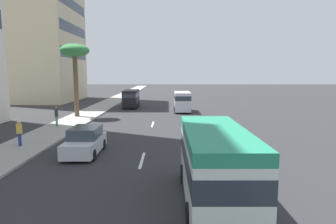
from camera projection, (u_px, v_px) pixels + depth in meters
The scene contains 12 objects.
ground_plane at pixel (155, 117), 34.26m from camera, with size 198.00×198.00×0.00m, color #2D2D30.
sidewalk_right at pixel (83, 116), 34.25m from camera, with size 162.00×3.55×0.15m, color #9E9B93.
lane_stripe_mid at pixel (142, 160), 17.30m from camera, with size 3.20×0.16×0.01m, color silver.
lane_stripe_far at pixel (153, 124), 29.36m from camera, with size 3.20×0.16×0.01m, color silver.
van_lead at pixel (182, 101), 38.57m from camera, with size 4.69×2.10×2.54m.
minibus_second at pixel (215, 162), 11.53m from camera, with size 6.94×2.43×2.86m.
van_third at pixel (131, 98), 43.23m from camera, with size 5.19×2.05×2.52m.
car_fourth at pixel (85, 141), 18.54m from camera, with size 4.33×1.87×1.66m.
pedestrian_near_lamp at pixel (19, 132), 19.92m from camera, with size 0.30×0.36×1.72m.
pedestrian_mid_block at pixel (56, 115), 27.32m from camera, with size 0.39×0.37×1.81m.
palm_tree at pixel (75, 54), 32.98m from camera, with size 3.14×3.14×7.96m.
office_tower_far at pixel (42, 1), 52.19m from camera, with size 15.50×10.69×34.64m.
Camera 1 is at (-2.41, -1.48, 4.96)m, focal length 32.36 mm.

